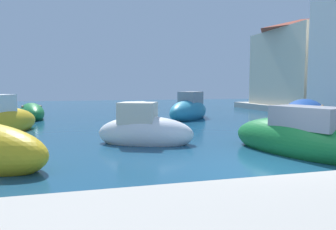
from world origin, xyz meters
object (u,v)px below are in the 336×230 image
moored_boat_4 (189,110)px  waterfront_building_annex (300,62)px  moored_boat_6 (144,131)px  moored_boat_7 (140,120)px  moored_boat_5 (298,138)px  moored_boat_2 (304,118)px  moored_boat_1 (32,113)px

moored_boat_4 → waterfront_building_annex: bearing=148.9°
moored_boat_6 → moored_boat_7: bearing=106.3°
moored_boat_5 → waterfront_building_annex: waterfront_building_annex is taller
moored_boat_4 → waterfront_building_annex: (10.91, 3.67, 3.53)m
moored_boat_2 → waterfront_building_annex: waterfront_building_annex is taller
moored_boat_2 → moored_boat_4: (-4.03, 5.88, 0.02)m
moored_boat_4 → moored_boat_2: bearing=74.7°
moored_boat_1 → waterfront_building_annex: waterfront_building_annex is taller
moored_boat_2 → moored_boat_4: size_ratio=1.28×
moored_boat_2 → waterfront_building_annex: 12.29m
moored_boat_7 → moored_boat_5: bearing=19.1°
moored_boat_2 → moored_boat_5: (-4.22, -5.15, -0.03)m
moored_boat_2 → moored_boat_5: size_ratio=1.17×
moored_boat_5 → moored_boat_4: bearing=-18.4°
moored_boat_6 → moored_boat_7: moored_boat_6 is taller
moored_boat_1 → moored_boat_4: size_ratio=1.01×
moored_boat_2 → waterfront_building_annex: (6.88, 9.55, 3.54)m
moored_boat_1 → moored_boat_2: (13.78, -8.61, 0.16)m
moored_boat_1 → moored_boat_5: size_ratio=0.92×
moored_boat_2 → moored_boat_4: moored_boat_4 is taller
moored_boat_2 → moored_boat_7: bearing=-61.5°
moored_boat_6 → moored_boat_7: (0.57, 4.31, -0.04)m
moored_boat_1 → moored_boat_7: bearing=-152.1°
moored_boat_4 → moored_boat_5: (-0.19, -11.03, -0.05)m
moored_boat_4 → moored_boat_7: size_ratio=1.23×
moored_boat_7 → waterfront_building_annex: waterfront_building_annex is taller
moored_boat_5 → moored_boat_6: 5.14m
moored_boat_1 → moored_boat_6: moored_boat_6 is taller
moored_boat_5 → moored_boat_2: bearing=-56.7°
moored_boat_5 → moored_boat_6: (-4.22, 2.93, -0.03)m
moored_boat_4 → moored_boat_6: moored_boat_4 is taller
moored_boat_1 → moored_boat_2: bearing=-136.2°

